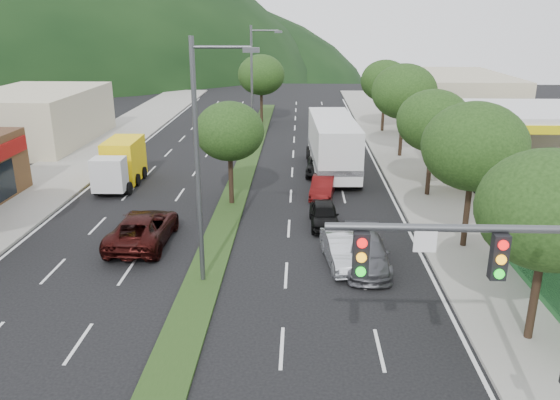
{
  "coord_description": "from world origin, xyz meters",
  "views": [
    {
      "loc": [
        4.03,
        -12.67,
        10.67
      ],
      "look_at": [
        3.06,
        13.38,
        1.88
      ],
      "focal_mm": 35.0,
      "sensor_mm": 36.0,
      "label": 1
    }
  ],
  "objects_px": {
    "tree_r_b": "(474,146)",
    "tree_r_d": "(404,92)",
    "car_queue_c": "(323,187)",
    "car_queue_d": "(321,166)",
    "streetlight_near": "(202,153)",
    "sedan_silver": "(343,250)",
    "car_queue_a": "(324,215)",
    "tree_med_far": "(261,75)",
    "traffic_signal": "(520,298)",
    "motorhome": "(333,144)",
    "tree_r_e": "(385,81)",
    "streetlight_mid": "(254,81)",
    "car_queue_b": "(366,253)",
    "tree_r_c": "(434,121)",
    "suv_maroon": "(143,228)",
    "tree_r_a": "(549,210)",
    "tree_med_near": "(230,131)",
    "box_truck": "(121,164)"
  },
  "relations": [
    {
      "from": "tree_r_a",
      "to": "tree_med_near",
      "type": "relative_size",
      "value": 1.1
    },
    {
      "from": "tree_r_a",
      "to": "streetlight_near",
      "type": "distance_m",
      "value": 12.48
    },
    {
      "from": "traffic_signal",
      "to": "car_queue_a",
      "type": "distance_m",
      "value": 17.13
    },
    {
      "from": "tree_med_far",
      "to": "motorhome",
      "type": "height_order",
      "value": "tree_med_far"
    },
    {
      "from": "car_queue_d",
      "to": "motorhome",
      "type": "height_order",
      "value": "motorhome"
    },
    {
      "from": "tree_r_d",
      "to": "car_queue_b",
      "type": "distance_m",
      "value": 21.37
    },
    {
      "from": "tree_r_d",
      "to": "tree_r_b",
      "type": "bearing_deg",
      "value": -90.0
    },
    {
      "from": "tree_r_b",
      "to": "streetlight_mid",
      "type": "relative_size",
      "value": 0.69
    },
    {
      "from": "sedan_silver",
      "to": "suv_maroon",
      "type": "relative_size",
      "value": 0.73
    },
    {
      "from": "car_queue_b",
      "to": "tree_r_a",
      "type": "bearing_deg",
      "value": -48.42
    },
    {
      "from": "car_queue_d",
      "to": "streetlight_near",
      "type": "bearing_deg",
      "value": -104.12
    },
    {
      "from": "tree_med_far",
      "to": "car_queue_d",
      "type": "xyz_separation_m",
      "value": [
        5.53,
        -19.3,
        -4.4
      ]
    },
    {
      "from": "tree_r_a",
      "to": "streetlight_near",
      "type": "xyz_separation_m",
      "value": [
        -11.79,
        4.0,
        0.76
      ]
    },
    {
      "from": "traffic_signal",
      "to": "car_queue_c",
      "type": "bearing_deg",
      "value": 99.48
    },
    {
      "from": "traffic_signal",
      "to": "tree_med_near",
      "type": "xyz_separation_m",
      "value": [
        -9.03,
        19.54,
        -0.22
      ]
    },
    {
      "from": "tree_med_near",
      "to": "streetlight_mid",
      "type": "height_order",
      "value": "streetlight_mid"
    },
    {
      "from": "traffic_signal",
      "to": "car_queue_b",
      "type": "xyz_separation_m",
      "value": [
        -1.99,
        11.24,
        -3.96
      ]
    },
    {
      "from": "sedan_silver",
      "to": "car_queue_d",
      "type": "relative_size",
      "value": 0.96
    },
    {
      "from": "tree_r_b",
      "to": "motorhome",
      "type": "xyz_separation_m",
      "value": [
        -5.64,
        13.23,
        -2.95
      ]
    },
    {
      "from": "tree_r_c",
      "to": "tree_r_e",
      "type": "relative_size",
      "value": 0.97
    },
    {
      "from": "tree_r_b",
      "to": "tree_r_d",
      "type": "xyz_separation_m",
      "value": [
        0.0,
        18.0,
        0.14
      ]
    },
    {
      "from": "tree_r_c",
      "to": "suv_maroon",
      "type": "distance_m",
      "value": 18.0
    },
    {
      "from": "tree_r_a",
      "to": "tree_r_c",
      "type": "height_order",
      "value": "tree_r_a"
    },
    {
      "from": "tree_r_e",
      "to": "motorhome",
      "type": "xyz_separation_m",
      "value": [
        -5.64,
        -14.77,
        -2.81
      ]
    },
    {
      "from": "sedan_silver",
      "to": "car_queue_d",
      "type": "xyz_separation_m",
      "value": [
        -0.49,
        14.72,
        -0.08
      ]
    },
    {
      "from": "tree_r_d",
      "to": "car_queue_a",
      "type": "bearing_deg",
      "value": -113.44
    },
    {
      "from": "suv_maroon",
      "to": "car_queue_b",
      "type": "relative_size",
      "value": 1.2
    },
    {
      "from": "streetlight_mid",
      "to": "car_queue_b",
      "type": "distance_m",
      "value": 24.77
    },
    {
      "from": "car_queue_c",
      "to": "car_queue_d",
      "type": "relative_size",
      "value": 0.88
    },
    {
      "from": "tree_r_e",
      "to": "motorhome",
      "type": "relative_size",
      "value": 0.65
    },
    {
      "from": "streetlight_mid",
      "to": "box_truck",
      "type": "height_order",
      "value": "streetlight_mid"
    },
    {
      "from": "tree_r_c",
      "to": "sedan_silver",
      "type": "bearing_deg",
      "value": -120.8
    },
    {
      "from": "tree_r_d",
      "to": "tree_med_far",
      "type": "distance_m",
      "value": 18.44
    },
    {
      "from": "car_queue_c",
      "to": "tree_r_a",
      "type": "bearing_deg",
      "value": -59.92
    },
    {
      "from": "sedan_silver",
      "to": "streetlight_mid",
      "type": "bearing_deg",
      "value": 96.3
    },
    {
      "from": "tree_r_e",
      "to": "streetlight_near",
      "type": "relative_size",
      "value": 0.67
    },
    {
      "from": "tree_r_e",
      "to": "box_truck",
      "type": "relative_size",
      "value": 1.13
    },
    {
      "from": "tree_med_far",
      "to": "car_queue_d",
      "type": "relative_size",
      "value": 1.6
    },
    {
      "from": "car_queue_a",
      "to": "motorhome",
      "type": "bearing_deg",
      "value": 82.91
    },
    {
      "from": "tree_med_far",
      "to": "car_queue_c",
      "type": "relative_size",
      "value": 1.82
    },
    {
      "from": "streetlight_mid",
      "to": "suv_maroon",
      "type": "bearing_deg",
      "value": -100.33
    },
    {
      "from": "streetlight_near",
      "to": "sedan_silver",
      "type": "bearing_deg",
      "value": 18.79
    },
    {
      "from": "sedan_silver",
      "to": "tree_r_b",
      "type": "bearing_deg",
      "value": 10.79
    },
    {
      "from": "car_queue_c",
      "to": "car_queue_d",
      "type": "distance_m",
      "value": 5.0
    },
    {
      "from": "tree_r_b",
      "to": "car_queue_a",
      "type": "bearing_deg",
      "value": 157.82
    },
    {
      "from": "tree_med_near",
      "to": "car_queue_d",
      "type": "distance_m",
      "value": 9.5
    },
    {
      "from": "tree_r_e",
      "to": "suv_maroon",
      "type": "distance_m",
      "value": 32.34
    },
    {
      "from": "car_queue_b",
      "to": "car_queue_d",
      "type": "xyz_separation_m",
      "value": [
        -1.5,
        15.0,
        -0.08
      ]
    },
    {
      "from": "car_queue_b",
      "to": "car_queue_c",
      "type": "relative_size",
      "value": 1.24
    },
    {
      "from": "sedan_silver",
      "to": "car_queue_b",
      "type": "distance_m",
      "value": 1.05
    }
  ]
}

